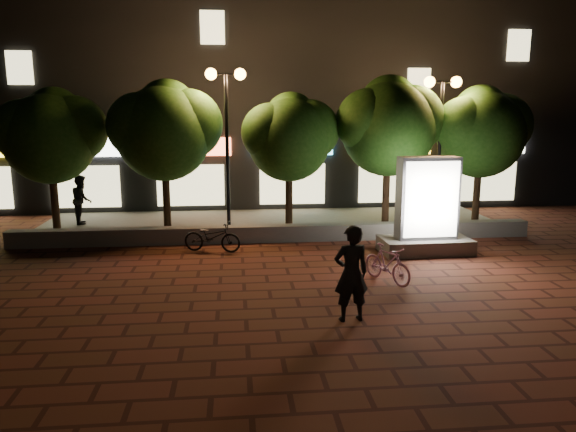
{
  "coord_description": "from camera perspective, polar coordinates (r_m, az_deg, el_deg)",
  "views": [
    {
      "loc": [
        -1.27,
        -11.92,
        3.96
      ],
      "look_at": [
        0.08,
        1.5,
        1.28
      ],
      "focal_mm": 33.13,
      "sensor_mm": 36.0,
      "label": 1
    }
  ],
  "objects": [
    {
      "name": "tree_far_right",
      "position": [
        19.28,
        20.09,
        8.79
      ],
      "size": [
        3.48,
        2.9,
        4.76
      ],
      "color": "#312013",
      "rests_on": "sidewalk"
    },
    {
      "name": "tree_far_left",
      "position": [
        18.3,
        -24.06,
        8.17
      ],
      "size": [
        3.36,
        2.8,
        4.63
      ],
      "color": "#312013",
      "rests_on": "sidewalk"
    },
    {
      "name": "tree_right",
      "position": [
        18.13,
        10.85,
        9.78
      ],
      "size": [
        3.72,
        3.1,
        5.07
      ],
      "color": "#312013",
      "rests_on": "sidewalk"
    },
    {
      "name": "tree_left",
      "position": [
        17.53,
        -13.03,
        9.25
      ],
      "size": [
        3.6,
        3.0,
        4.89
      ],
      "color": "#312013",
      "rests_on": "sidewalk"
    },
    {
      "name": "building_block",
      "position": [
        24.97,
        -2.91,
        13.59
      ],
      "size": [
        28.0,
        8.12,
        11.3
      ],
      "color": "black",
      "rests_on": "ground"
    },
    {
      "name": "street_lamp_right",
      "position": [
        18.41,
        16.12,
        10.58
      ],
      "size": [
        1.26,
        0.36,
        4.98
      ],
      "color": "black",
      "rests_on": "sidewalk"
    },
    {
      "name": "scooter_parked",
      "position": [
        15.3,
        -8.14,
        -2.22
      ],
      "size": [
        1.75,
        1.0,
        0.87
      ],
      "primitive_type": "imported",
      "rotation": [
        0.0,
        0.0,
        1.3
      ],
      "color": "black",
      "rests_on": "ground"
    },
    {
      "name": "pedestrian",
      "position": [
        19.81,
        -21.25,
        1.66
      ],
      "size": [
        0.82,
        0.96,
        1.71
      ],
      "primitive_type": "imported",
      "rotation": [
        0.0,
        0.0,
        1.81
      ],
      "color": "black",
      "rests_on": "sidewalk"
    },
    {
      "name": "ground",
      "position": [
        12.63,
        0.33,
        -7.06
      ],
      "size": [
        80.0,
        80.0,
        0.0
      ],
      "primitive_type": "plane",
      "color": "#58251B",
      "rests_on": "ground"
    },
    {
      "name": "retaining_wall",
      "position": [
        16.4,
        -1.14,
        -1.86
      ],
      "size": [
        16.0,
        0.45,
        0.5
      ],
      "primitive_type": "cube",
      "color": "slate",
      "rests_on": "ground"
    },
    {
      "name": "street_lamp_left",
      "position": [
        17.12,
        -6.63,
        11.37
      ],
      "size": [
        1.26,
        0.36,
        5.18
      ],
      "color": "black",
      "rests_on": "sidewalk"
    },
    {
      "name": "scooter_pink",
      "position": [
        12.69,
        10.59,
        -5.05
      ],
      "size": [
        1.07,
        1.51,
        0.89
      ],
      "primitive_type": "imported",
      "rotation": [
        0.0,
        0.0,
        0.5
      ],
      "color": "#D78EC5",
      "rests_on": "ground"
    },
    {
      "name": "sidewalk",
      "position": [
        18.88,
        -1.75,
        -0.77
      ],
      "size": [
        16.0,
        5.0,
        0.08
      ],
      "primitive_type": "cube",
      "color": "slate",
      "rests_on": "ground"
    },
    {
      "name": "ad_kiosk",
      "position": [
        15.41,
        14.65,
        0.15
      ],
      "size": [
        2.55,
        1.33,
        2.72
      ],
      "color": "slate",
      "rests_on": "ground"
    },
    {
      "name": "tree_mid",
      "position": [
        17.49,
        0.25,
        8.78
      ],
      "size": [
        3.24,
        2.7,
        4.5
      ],
      "color": "#312013",
      "rests_on": "sidewalk"
    },
    {
      "name": "rider",
      "position": [
        10.18,
        6.8,
        -6.14
      ],
      "size": [
        0.73,
        0.53,
        1.87
      ],
      "primitive_type": "imported",
      "rotation": [
        0.0,
        0.0,
        3.27
      ],
      "color": "black",
      "rests_on": "ground"
    }
  ]
}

